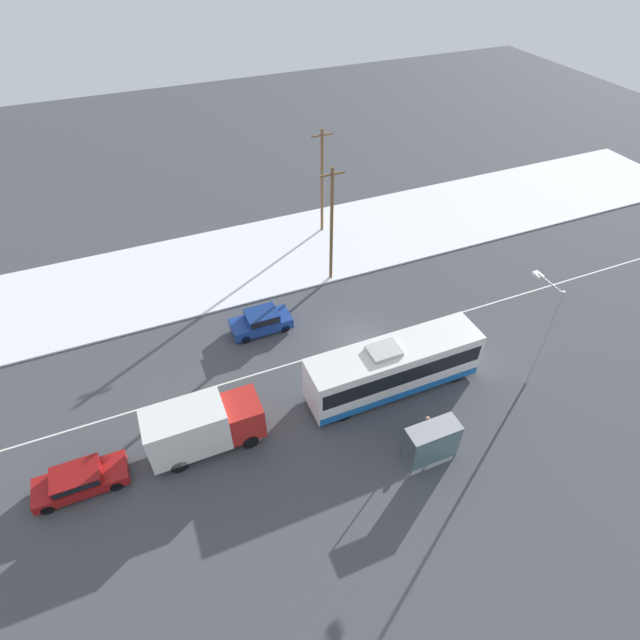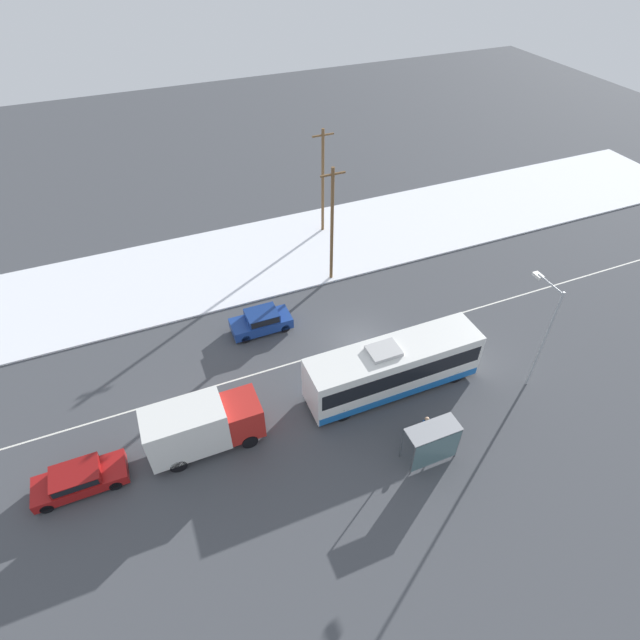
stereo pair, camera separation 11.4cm
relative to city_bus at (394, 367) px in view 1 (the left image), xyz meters
The scene contains 12 objects.
ground_plane 4.48m from the city_bus, 90.37° to the left, with size 120.00×120.00×0.00m, color #424449.
snow_lot 16.41m from the city_bus, 90.09° to the left, with size 80.00×10.68×0.12m.
lane_marking_center 4.48m from the city_bus, 90.37° to the left, with size 60.00×0.12×0.00m.
city_bus is the anchor object (origin of this frame).
box_truck 11.40m from the city_bus, behind, with size 6.06×2.30×3.17m.
sedan_car 9.81m from the city_bus, 125.78° to the left, with size 4.09×1.80×1.53m.
parked_car_near_truck 17.82m from the city_bus, behind, with size 4.53×1.80×1.32m.
pedestrian_at_stop 3.94m from the city_bus, 90.31° to the right, with size 0.58×0.26×1.60m.
bus_shelter 5.38m from the city_bus, 95.63° to the right, with size 2.83×1.20×2.40m.
streetlamp 8.71m from the city_bus, 18.29° to the right, with size 0.36×2.26×7.21m.
utility_pole_roadside 11.93m from the city_bus, 85.03° to the left, with size 1.80×0.24×9.10m.
utility_pole_snowlot 18.71m from the city_bus, 80.34° to the left, with size 1.80×0.24×8.97m.
Camera 1 is at (-11.75, -21.01, 23.37)m, focal length 28.00 mm.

